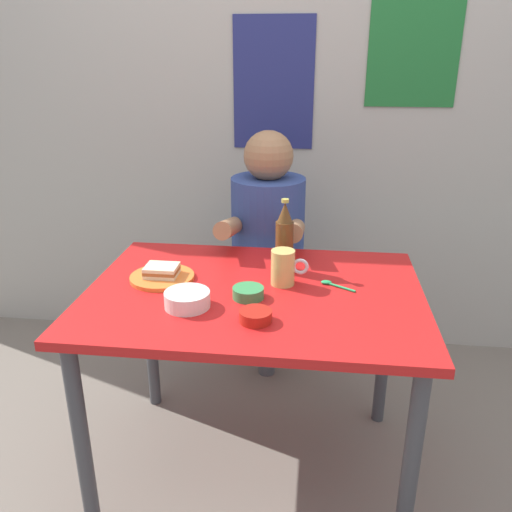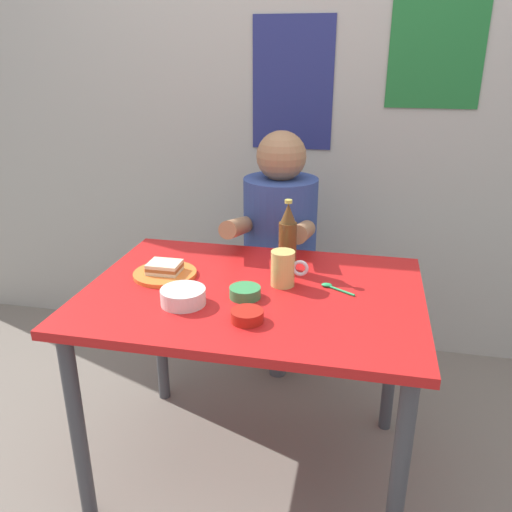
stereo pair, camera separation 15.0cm
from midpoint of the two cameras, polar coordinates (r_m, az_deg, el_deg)
name	(u,v)px [view 2 (the right image)]	position (r m, az deg, el deg)	size (l,w,h in m)	color
ground_plane	(253,466)	(2.14, 1.85, -21.96)	(6.00, 6.00, 0.00)	slate
wall_back	(301,90)	(2.61, 6.64, 17.49)	(4.40, 0.09, 2.60)	#ADA89E
dining_table	(253,315)	(1.76, 2.10, -6.49)	(1.10, 0.80, 0.74)	red
stool	(279,310)	(2.46, 4.24, -5.87)	(0.34, 0.34, 0.45)	#4C4C51
person_seated	(280,225)	(2.29, 4.48, 3.33)	(0.33, 0.56, 0.72)	#33478C
plate_orange	(165,274)	(1.84, -7.60, -1.97)	(0.22, 0.22, 0.01)	orange
sandwich	(165,267)	(1.83, -7.63, -1.25)	(0.11, 0.09, 0.04)	beige
beer_mug	(284,268)	(1.74, 5.49, -1.39)	(0.13, 0.08, 0.12)	#D1BC66
beer_bottle	(288,240)	(1.83, 5.81, 1.75)	(0.06, 0.06, 0.26)	#593819
sambal_bowl_red	(247,315)	(1.52, 1.86, -6.53)	(0.10, 0.10, 0.03)	#B21E14
rice_bowl_white	(183,296)	(1.62, -5.33, -4.38)	(0.14, 0.14, 0.05)	silver
dip_bowl_green	(245,292)	(1.66, 1.39, -3.97)	(0.10, 0.10, 0.03)	#388C4C
spoon	(332,287)	(1.76, 10.73, -3.39)	(0.11, 0.07, 0.01)	#26A559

